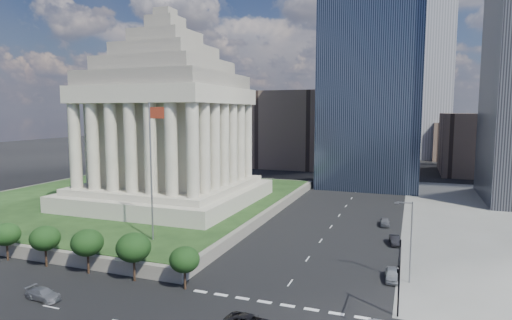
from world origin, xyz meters
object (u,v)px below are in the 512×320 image
at_px(war_memorial, 167,108).
at_px(suv_grey, 43,294).
at_px(parked_sedan_near, 392,275).
at_px(parked_sedan_far, 385,222).
at_px(street_lamp_north, 410,237).
at_px(parked_sedan_mid, 395,240).
at_px(flagpole, 152,164).
at_px(traffic_signal_ne, 399,273).

distance_m(war_memorial, suv_grey, 47.74).
bearing_deg(war_memorial, parked_sedan_near, -26.72).
bearing_deg(parked_sedan_far, street_lamp_north, -85.85).
xyz_separation_m(war_memorial, parked_sedan_mid, (45.21, -7.89, -20.73)).
relative_size(war_memorial, suv_grey, 8.93).
xyz_separation_m(flagpole, traffic_signal_ne, (34.33, -10.30, -7.86)).
relative_size(street_lamp_north, parked_sedan_far, 2.39).
bearing_deg(parked_sedan_far, war_memorial, 178.87).
bearing_deg(street_lamp_north, flagpole, -178.37).
bearing_deg(traffic_signal_ne, street_lamp_north, 85.81).
bearing_deg(suv_grey, traffic_signal_ne, -72.65).
bearing_deg(parked_sedan_far, parked_sedan_near, -89.78).
xyz_separation_m(traffic_signal_ne, parked_sedan_mid, (-1.29, 26.42, -4.58)).
bearing_deg(war_memorial, traffic_signal_ne, -36.42).
xyz_separation_m(flagpole, parked_sedan_near, (33.33, 1.09, -12.39)).
relative_size(flagpole, street_lamp_north, 2.00).
xyz_separation_m(traffic_signal_ne, suv_grey, (-36.71, -7.56, -4.62)).
bearing_deg(parked_sedan_near, street_lamp_north, -7.84).
bearing_deg(war_memorial, flagpole, -63.11).
relative_size(war_memorial, parked_sedan_mid, 9.56).
relative_size(traffic_signal_ne, suv_grey, 1.83).
distance_m(suv_grey, parked_sedan_near, 40.43).
height_order(war_memorial, parked_sedan_near, war_memorial).
bearing_deg(street_lamp_north, parked_sedan_far, 99.41).
bearing_deg(suv_grey, parked_sedan_mid, -40.47).
xyz_separation_m(street_lamp_north, parked_sedan_far, (-4.33, 26.11, -4.95)).
bearing_deg(parked_sedan_near, flagpole, 176.93).
distance_m(street_lamp_north, suv_grey, 42.31).
bearing_deg(suv_grey, parked_sedan_far, -30.73).
height_order(street_lamp_north, suv_grey, street_lamp_north).
xyz_separation_m(war_memorial, traffic_signal_ne, (46.50, -34.30, -16.15)).
xyz_separation_m(war_memorial, suv_grey, (9.79, -41.86, -20.77)).
distance_m(war_memorial, traffic_signal_ne, 60.00).
distance_m(war_memorial, parked_sedan_far, 47.82).
xyz_separation_m(street_lamp_north, suv_grey, (-37.54, -18.86, -5.03)).
bearing_deg(parked_sedan_mid, flagpole, -162.88).
distance_m(parked_sedan_near, parked_sedan_mid, 15.02).
distance_m(suv_grey, parked_sedan_mid, 49.08).
bearing_deg(flagpole, parked_sedan_mid, 26.00).
relative_size(parked_sedan_mid, parked_sedan_far, 0.97).
relative_size(war_memorial, traffic_signal_ne, 4.88).
bearing_deg(parked_sedan_near, suv_grey, -156.99).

